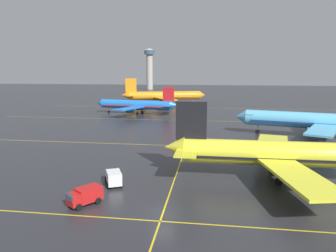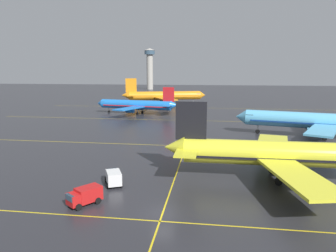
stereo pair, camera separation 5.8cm
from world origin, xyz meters
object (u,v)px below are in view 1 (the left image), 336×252
airliner_second_row (318,121)px  airliner_far_left_stand (164,96)px  airliner_third_row (137,105)px  airliner_front_gate (286,154)px  service_truck_red_van (85,195)px  control_tower (150,65)px  service_truck_catering (114,177)px

airliner_second_row → airliner_far_left_stand: 81.09m
airliner_third_row → airliner_front_gate: bearing=-59.3°
service_truck_red_van → airliner_front_gate: bearing=25.6°
airliner_third_row → airliner_far_left_stand: bearing=80.7°
airliner_third_row → control_tower: (-23.69, 143.52, 16.11)m
service_truck_red_van → control_tower: control_tower is taller
airliner_far_left_stand → service_truck_red_van: airliner_far_left_stand is taller
airliner_second_row → service_truck_catering: airliner_second_row is taller
airliner_front_gate → airliner_third_row: (-38.58, 64.93, -0.49)m
airliner_far_left_stand → service_truck_catering: size_ratio=8.63×
airliner_third_row → airliner_far_left_stand: (5.21, 31.91, 0.75)m
airliner_second_row → airliner_front_gate: bearing=-114.5°
airliner_front_gate → service_truck_red_van: airliner_front_gate is taller
control_tower → service_truck_catering: bearing=-80.1°
service_truck_red_van → control_tower: size_ratio=0.13×
airliner_second_row → control_tower: bearing=113.3°
control_tower → airliner_front_gate: bearing=-73.4°
airliner_far_left_stand → service_truck_red_van: bearing=-86.3°
service_truck_red_van → airliner_second_row: bearing=47.3°
airliner_front_gate → control_tower: bearing=106.6°
airliner_front_gate → control_tower: size_ratio=1.11×
airliner_second_row → airliner_third_row: bearing=147.4°
service_truck_catering → control_tower: bearing=99.9°
airliner_front_gate → airliner_second_row: airliner_second_row is taller
service_truck_catering → control_tower: control_tower is taller
airliner_second_row → control_tower: size_ratio=1.15×
service_truck_red_van → service_truck_catering: size_ratio=0.97×
airliner_far_left_stand → control_tower: control_tower is taller
airliner_second_row → service_truck_red_van: (-40.38, -43.70, -2.92)m
airliner_second_row → service_truck_catering: bearing=-136.7°
airliner_far_left_stand → service_truck_red_van: (7.15, -109.39, -3.02)m
airliner_second_row → airliner_third_row: (-52.75, 33.78, -0.65)m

